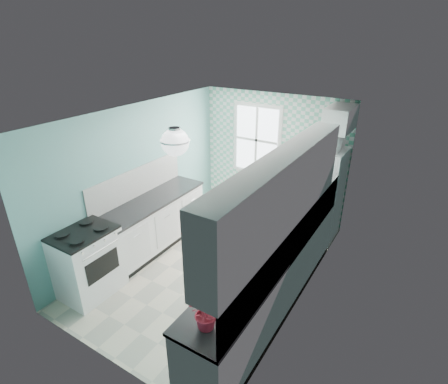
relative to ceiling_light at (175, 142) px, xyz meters
The scene contains 26 objects.
floor 2.47m from the ceiling_light, 90.00° to the left, with size 3.00×4.40×0.02m, color beige.
ceiling 0.82m from the ceiling_light, 90.00° to the left, with size 3.00×4.40×0.02m, color white.
wall_back 3.20m from the ceiling_light, 90.00° to the left, with size 3.00×0.02×2.50m, color #65A3A0.
wall_front 1.77m from the ceiling_light, 90.00° to the right, with size 3.00×0.02×2.50m, color #65A3A0.
wall_left 2.02m from the ceiling_light, 152.09° to the left, with size 0.02×4.40×2.50m, color #65A3A0.
wall_right 2.02m from the ceiling_light, 27.91° to the left, with size 0.02×4.40×2.50m, color #65A3A0.
accent_wall 3.17m from the ceiling_light, 90.00° to the left, with size 3.00×0.01×2.50m, color #6AC5A7.
window 3.08m from the ceiling_light, 96.74° to the left, with size 1.04×0.05×1.44m.
backsplash_right 1.91m from the ceiling_light, 15.05° to the left, with size 0.02×3.60×0.51m, color white.
backsplash_left 2.00m from the ceiling_light, 154.02° to the left, with size 0.02×2.15×0.51m, color white.
upper_cabinets_right 1.41m from the ceiling_light, ahead, with size 0.33×3.20×0.90m, color white.
upper_cabinet_fridge 2.93m from the ceiling_light, 63.70° to the left, with size 0.40×0.74×0.40m, color white.
ceiling_light is the anchor object (origin of this frame).
base_cabinets_right 2.26m from the ceiling_light, 18.43° to the left, with size 0.60×3.60×0.90m, color white.
countertop_right 1.88m from the ceiling_light, 18.65° to the left, with size 0.63×3.60×0.04m, color black.
base_cabinets_left 2.34m from the ceiling_light, 148.86° to the left, with size 0.60×2.15×0.90m, color white.
countertop_left 1.97m from the ceiling_light, 148.54° to the left, with size 0.63×2.15×0.04m, color black.
fridge 3.19m from the ceiling_light, 66.95° to the left, with size 0.74×0.74×1.71m.
stove 2.26m from the ceiling_light, 150.48° to the right, with size 0.67×0.84×1.01m.
sink 2.40m from the ceiling_light, 52.09° to the left, with size 0.50×0.42×0.53m.
rug 2.78m from the ceiling_light, 85.32° to the left, with size 0.60×0.86×0.01m, color maroon.
dish_towel 2.36m from the ceiling_light, 53.10° to the left, with size 0.01×0.21×0.31m, color teal.
fruit_bowl 1.93m from the ceiling_light, 28.83° to the right, with size 0.23×0.23×0.06m, color white.
potted_plant 2.03m from the ceiling_light, 43.03° to the right, with size 0.33×0.28×0.36m, color red.
soap_bottle 2.35m from the ceiling_light, 50.40° to the left, with size 0.08×0.08×0.17m, color silver.
microwave 2.87m from the ceiling_light, 66.95° to the left, with size 0.58×0.40×0.32m, color white.
Camera 1 is at (2.65, -3.97, 3.56)m, focal length 28.00 mm.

